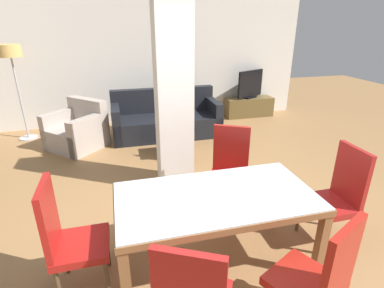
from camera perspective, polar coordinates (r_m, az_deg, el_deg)
ground_plane at (r=3.22m, az=4.21°, el=-21.03°), size 18.00×18.00×0.00m
back_wall at (r=7.01m, az=-8.17°, el=15.14°), size 7.20×0.09×2.70m
divider_pillar at (r=3.96m, az=-3.56°, el=9.82°), size 0.46×0.40×2.70m
dining_table at (r=2.84m, az=4.56°, el=-12.09°), size 1.82×0.94×0.75m
dining_chair_far_right at (r=3.67m, az=7.09°, el=-4.54°), size 0.62×0.62×1.06m
dining_chair_near_right at (r=2.44m, az=22.95°, el=-22.29°), size 0.62×0.62×1.06m
dining_chair_head_left at (r=2.79m, az=-22.56°, el=-15.81°), size 0.46×0.46×1.06m
dining_chair_head_right at (r=3.48m, az=26.02°, el=-8.43°), size 0.46×0.46×1.06m
sofa at (r=6.22m, az=-4.98°, el=4.49°), size 2.15×0.91×0.92m
armchair at (r=5.97m, az=-20.90°, el=2.21°), size 1.22×1.22×0.87m
coffee_table at (r=5.26m, az=-3.32°, el=-0.03°), size 0.57×0.48×0.40m
bottle at (r=5.00m, az=-4.97°, el=2.35°), size 0.06×0.06×0.26m
tv_stand at (r=7.62m, az=10.73°, el=6.95°), size 1.18×0.40×0.46m
tv_screen at (r=7.49m, az=11.04°, el=11.04°), size 0.75×0.38×0.67m
floor_lamp at (r=6.62m, az=-31.14°, el=13.60°), size 0.39×0.39×1.82m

